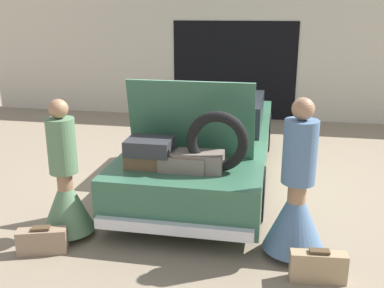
% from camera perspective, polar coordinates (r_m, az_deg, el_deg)
% --- Properties ---
extents(ground_plane, '(40.00, 40.00, 0.00)m').
position_cam_1_polar(ground_plane, '(7.00, 1.97, -3.90)').
color(ground_plane, '#7F705B').
extents(garage_wall_back, '(12.00, 0.14, 2.80)m').
position_cam_1_polar(garage_wall_back, '(10.44, 5.43, 10.88)').
color(garage_wall_back, beige).
rests_on(garage_wall_back, ground_plane).
extents(car, '(1.83, 4.71, 1.69)m').
position_cam_1_polar(car, '(6.80, 1.98, 0.37)').
color(car, '#336047').
rests_on(car, ground_plane).
extents(person_left, '(0.59, 0.59, 1.58)m').
position_cam_1_polar(person_left, '(5.19, -15.76, -5.58)').
color(person_left, '#997051').
rests_on(person_left, ground_plane).
extents(person_right, '(0.64, 0.64, 1.68)m').
position_cam_1_polar(person_right, '(4.73, 13.09, -7.22)').
color(person_right, '#997051').
rests_on(person_right, ground_plane).
extents(suitcase_beside_left_person, '(0.53, 0.31, 0.30)m').
position_cam_1_polar(suitcase_beside_left_person, '(5.10, -18.48, -11.59)').
color(suitcase_beside_left_person, '#8C7259').
rests_on(suitcase_beside_left_person, ground_plane).
extents(suitcase_beside_right_person, '(0.54, 0.18, 0.33)m').
position_cam_1_polar(suitcase_beside_right_person, '(4.56, 15.72, -14.75)').
color(suitcase_beside_right_person, '#9E8460').
rests_on(suitcase_beside_right_person, ground_plane).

